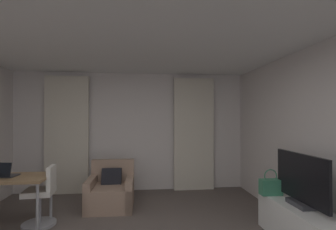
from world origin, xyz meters
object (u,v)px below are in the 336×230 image
at_px(armchair, 111,192).
at_px(desk_chair, 42,199).
at_px(desk, 3,182).
at_px(tv_flatscreen, 301,181).
at_px(handbag_primary, 271,186).
at_px(tv_console, 301,226).
at_px(laptop, 3,174).

relative_size(armchair, desk_chair, 0.94).
height_order(desk, desk_chair, desk_chair).
distance_m(tv_flatscreen, handbag_primary, 0.53).
bearing_deg(tv_flatscreen, desk, 167.09).
relative_size(armchair, tv_flatscreen, 0.84).
height_order(desk_chair, tv_console, desk_chair).
distance_m(desk_chair, tv_console, 3.62).
bearing_deg(tv_flatscreen, laptop, 167.11).
xyz_separation_m(armchair, desk_chair, (-0.94, -0.65, 0.12)).
xyz_separation_m(desk, handbag_primary, (3.83, -0.43, -0.06)).
bearing_deg(armchair, laptop, -152.35).
bearing_deg(tv_console, laptop, 167.05).
distance_m(laptop, handbag_primary, 3.86).
height_order(laptop, tv_console, laptop).
distance_m(desk, desk_chair, 0.59).
relative_size(desk_chair, laptop, 2.49).
bearing_deg(handbag_primary, laptop, 173.54).
bearing_deg(tv_flatscreen, armchair, 146.73).
bearing_deg(tv_console, tv_flatscreen, 90.00).
relative_size(laptop, tv_flatscreen, 0.36).
xyz_separation_m(laptop, tv_console, (3.97, -0.91, -0.55)).
xyz_separation_m(tv_flatscreen, handbag_primary, (-0.14, 0.47, -0.19)).
height_order(laptop, handbag_primary, laptop).
distance_m(laptop, tv_console, 4.11).
distance_m(desk, handbag_primary, 3.85).
height_order(armchair, laptop, laptop).
distance_m(armchair, handbag_primary, 2.69).
bearing_deg(laptop, tv_console, -12.95).
distance_m(desk, tv_flatscreen, 4.07).
xyz_separation_m(laptop, tv_flatscreen, (3.97, -0.91, 0.01)).
distance_m(armchair, tv_console, 3.03).
relative_size(laptop, tv_console, 0.26).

